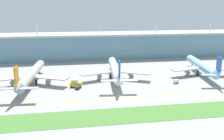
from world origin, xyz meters
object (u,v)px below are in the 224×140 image
(airliner_far, at_px, (202,66))
(safety_cone_nose_front, at_px, (213,81))
(pushback_tug, at_px, (77,87))
(baggage_cart, at_px, (176,81))
(fuel_truck, at_px, (76,84))
(airliner_middle, at_px, (115,70))
(airliner_near, at_px, (31,75))

(airliner_far, relative_size, safety_cone_nose_front, 92.17)
(pushback_tug, xyz_separation_m, baggage_cart, (63.44, 1.19, 0.16))
(airliner_far, relative_size, fuel_truck, 8.48)
(pushback_tug, relative_size, safety_cone_nose_front, 6.50)
(safety_cone_nose_front, bearing_deg, pushback_tug, -179.59)
(airliner_middle, xyz_separation_m, airliner_far, (64.03, 0.19, -0.00))
(airliner_near, relative_size, pushback_tug, 15.53)
(fuel_truck, bearing_deg, airliner_far, 9.16)
(airliner_middle, distance_m, baggage_cart, 41.09)
(baggage_cart, bearing_deg, fuel_truck, 177.84)
(airliner_far, bearing_deg, baggage_cart, -147.56)
(airliner_near, height_order, pushback_tug, airliner_near)
(airliner_near, relative_size, airliner_far, 1.10)
(airliner_middle, distance_m, safety_cone_nose_front, 65.33)
(airliner_near, height_order, baggage_cart, airliner_near)
(airliner_near, relative_size, airliner_middle, 1.04)
(airliner_near, bearing_deg, airliner_middle, 4.41)
(pushback_tug, relative_size, baggage_cart, 1.14)
(pushback_tug, height_order, safety_cone_nose_front, pushback_tug)
(airliner_near, height_order, airliner_middle, same)
(pushback_tug, bearing_deg, safety_cone_nose_front, 0.41)
(airliner_far, xyz_separation_m, safety_cone_nose_front, (-1.39, -17.69, -6.10))
(airliner_near, distance_m, fuel_truck, 29.73)
(pushback_tug, xyz_separation_m, safety_cone_nose_front, (89.02, 0.64, -0.75))
(airliner_far, distance_m, baggage_cart, 32.37)
(airliner_middle, bearing_deg, fuel_truck, -151.93)
(baggage_cart, xyz_separation_m, safety_cone_nose_front, (25.58, -0.55, -0.91))
(safety_cone_nose_front, bearing_deg, airliner_middle, 164.39)
(airliner_near, bearing_deg, baggage_cart, -7.89)
(baggage_cart, distance_m, safety_cone_nose_front, 25.60)
(airliner_middle, relative_size, pushback_tug, 14.92)
(airliner_middle, xyz_separation_m, pushback_tug, (-26.38, -18.14, -5.35))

